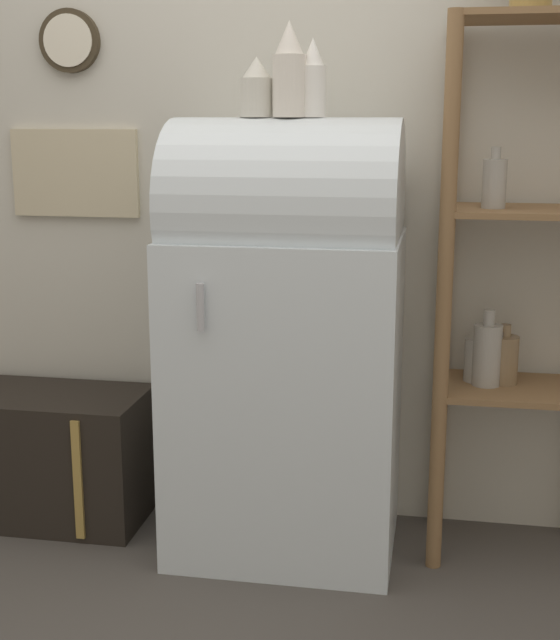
{
  "coord_description": "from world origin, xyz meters",
  "views": [
    {
      "loc": [
        0.5,
        -2.58,
        1.47
      ],
      "look_at": [
        -0.02,
        0.26,
        0.8
      ],
      "focal_mm": 50.0,
      "sensor_mm": 36.0,
      "label": 1
    }
  ],
  "objects_px": {
    "vase_right": "(313,81)",
    "suitcase_trunk": "(49,455)",
    "vase_center": "(289,73)",
    "vase_left": "(257,89)",
    "refrigerator": "(286,336)"
  },
  "relations": [
    {
      "from": "vase_left",
      "to": "vase_center",
      "type": "height_order",
      "value": "vase_center"
    },
    {
      "from": "suitcase_trunk",
      "to": "vase_center",
      "type": "xyz_separation_m",
      "value": [
        0.91,
        -0.07,
        1.36
      ]
    },
    {
      "from": "vase_right",
      "to": "suitcase_trunk",
      "type": "bearing_deg",
      "value": 177.26
    },
    {
      "from": "suitcase_trunk",
      "to": "vase_center",
      "type": "bearing_deg",
      "value": -4.41
    },
    {
      "from": "refrigerator",
      "to": "vase_center",
      "type": "xyz_separation_m",
      "value": [
        0.01,
        -0.01,
        0.85
      ]
    },
    {
      "from": "vase_left",
      "to": "vase_center",
      "type": "xyz_separation_m",
      "value": [
        0.11,
        -0.03,
        0.05
      ]
    },
    {
      "from": "vase_right",
      "to": "vase_center",
      "type": "bearing_deg",
      "value": -161.73
    },
    {
      "from": "refrigerator",
      "to": "vase_left",
      "type": "distance_m",
      "value": 0.8
    },
    {
      "from": "refrigerator",
      "to": "vase_right",
      "type": "bearing_deg",
      "value": 7.21
    },
    {
      "from": "suitcase_trunk",
      "to": "refrigerator",
      "type": "bearing_deg",
      "value": -3.65
    },
    {
      "from": "refrigerator",
      "to": "vase_right",
      "type": "height_order",
      "value": "vase_right"
    },
    {
      "from": "vase_center",
      "to": "vase_right",
      "type": "xyz_separation_m",
      "value": [
        0.07,
        0.02,
        -0.02
      ]
    },
    {
      "from": "suitcase_trunk",
      "to": "vase_left",
      "type": "distance_m",
      "value": 1.54
    },
    {
      "from": "refrigerator",
      "to": "vase_right",
      "type": "relative_size",
      "value": 6.06
    },
    {
      "from": "refrigerator",
      "to": "suitcase_trunk",
      "type": "xyz_separation_m",
      "value": [
        -0.9,
        0.06,
        -0.51
      ]
    }
  ]
}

